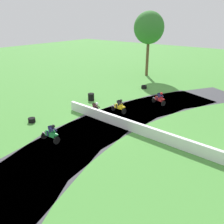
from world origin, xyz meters
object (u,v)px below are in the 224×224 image
object	(u,v)px
motorcycle_lead_red	(160,99)
tire_stack_near	(144,87)
motorcycle_trailing_black	(95,110)
tire_stack_mid_a	(91,97)
tire_stack_mid_b	(32,120)
traffic_cone	(170,136)
motorcycle_chase_yellow	(120,106)
motorcycle_fourth_green	(52,134)

from	to	relation	value
motorcycle_lead_red	tire_stack_near	size ratio (longest dim) A/B	2.41
motorcycle_trailing_black	tire_stack_near	size ratio (longest dim) A/B	2.36
tire_stack_mid_a	tire_stack_mid_b	xyz separation A→B (m)	(-0.07, -7.84, -0.20)
tire_stack_mid_a	tire_stack_near	bearing A→B (deg)	74.09
tire_stack_near	traffic_cone	bearing A→B (deg)	-50.63
motorcycle_lead_red	motorcycle_chase_yellow	size ratio (longest dim) A/B	1.01
motorcycle_trailing_black	traffic_cone	world-z (taller)	motorcycle_trailing_black
motorcycle_chase_yellow	motorcycle_trailing_black	bearing A→B (deg)	-121.63
tire_stack_mid_a	motorcycle_chase_yellow	bearing A→B (deg)	-11.49
motorcycle_chase_yellow	traffic_cone	distance (m)	6.72
motorcycle_lead_red	tire_stack_mid_b	size ratio (longest dim) A/B	2.70
motorcycle_trailing_black	motorcycle_fourth_green	distance (m)	5.90
motorcycle_lead_red	tire_stack_mid_a	distance (m)	7.70
motorcycle_trailing_black	tire_stack_mid_a	distance (m)	4.67
tire_stack_mid_a	traffic_cone	distance (m)	11.57
motorcycle_fourth_green	traffic_cone	world-z (taller)	motorcycle_fourth_green
tire_stack_near	tire_stack_mid_a	distance (m)	8.20
motorcycle_chase_yellow	traffic_cone	xyz separation A→B (m)	(6.39, -2.03, -0.43)
motorcycle_fourth_green	traffic_cone	bearing A→B (deg)	40.65
motorcycle_trailing_black	tire_stack_mid_b	world-z (taller)	motorcycle_trailing_black
motorcycle_lead_red	motorcycle_fourth_green	xyz separation A→B (m)	(-2.57, -12.58, -0.02)
tire_stack_near	tire_stack_mid_a	xyz separation A→B (m)	(-2.25, -7.88, 0.20)
motorcycle_lead_red	tire_stack_mid_a	size ratio (longest dim) A/B	2.15
motorcycle_lead_red	tire_stack_mid_b	bearing A→B (deg)	-120.93
motorcycle_trailing_black	tire_stack_mid_b	bearing A→B (deg)	-126.77
motorcycle_fourth_green	motorcycle_lead_red	bearing A→B (deg)	78.44
motorcycle_trailing_black	traffic_cone	bearing A→B (deg)	0.88
tire_stack_mid_a	tire_stack_mid_b	distance (m)	7.85
motorcycle_chase_yellow	tire_stack_near	bearing A→B (deg)	105.99
motorcycle_lead_red	traffic_cone	bearing A→B (deg)	-56.51
traffic_cone	motorcycle_chase_yellow	bearing A→B (deg)	162.40
motorcycle_fourth_green	tire_stack_near	size ratio (longest dim) A/B	2.36
motorcycle_lead_red	motorcycle_trailing_black	bearing A→B (deg)	-116.35
motorcycle_trailing_black	tire_stack_mid_a	world-z (taller)	motorcycle_trailing_black
tire_stack_near	motorcycle_fourth_green	bearing A→B (deg)	-83.31
motorcycle_chase_yellow	tire_stack_mid_b	world-z (taller)	motorcycle_chase_yellow
motorcycle_lead_red	tire_stack_near	distance (m)	6.25
motorcycle_fourth_green	tire_stack_mid_a	size ratio (longest dim) A/B	2.10
tire_stack_mid_a	tire_stack_mid_b	world-z (taller)	tire_stack_mid_a
motorcycle_trailing_black	tire_stack_near	bearing A→B (deg)	96.30
motorcycle_trailing_black	motorcycle_lead_red	bearing A→B (deg)	63.65
motorcycle_fourth_green	tire_stack_mid_a	world-z (taller)	motorcycle_fourth_green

